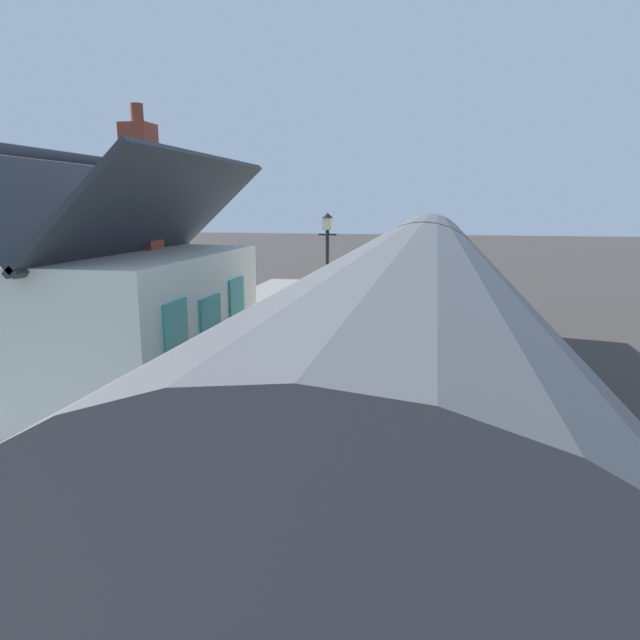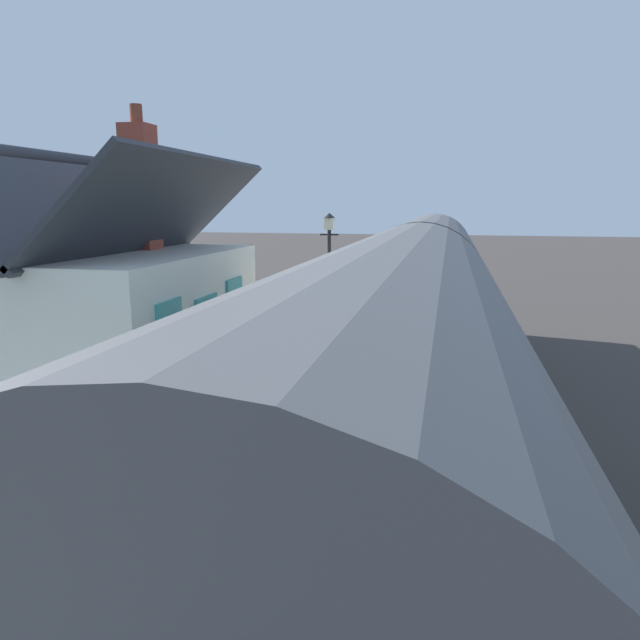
% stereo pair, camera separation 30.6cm
% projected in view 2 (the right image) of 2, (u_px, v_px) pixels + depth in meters
% --- Properties ---
extents(ground_plane, '(160.00, 160.00, 0.00)m').
position_uv_depth(ground_plane, '(374.00, 420.00, 12.52)').
color(ground_plane, '#383330').
extents(platform, '(32.00, 5.97, 0.93)m').
position_uv_depth(platform, '(204.00, 387.00, 13.29)').
color(platform, gray).
rests_on(platform, ground).
extents(platform_edge_coping, '(32.00, 0.36, 0.02)m').
position_uv_depth(platform_edge_coping, '(322.00, 376.00, 12.59)').
color(platform_edge_coping, beige).
rests_on(platform_edge_coping, platform).
extents(rail_near, '(52.00, 0.08, 0.14)m').
position_uv_depth(rail_near, '(450.00, 423.00, 12.16)').
color(rail_near, gray).
rests_on(rail_near, ground).
extents(rail_far, '(52.00, 0.08, 0.14)m').
position_uv_depth(rail_far, '(382.00, 418.00, 12.47)').
color(rail_far, gray).
rests_on(rail_far, ground).
extents(train, '(20.94, 2.73, 4.32)m').
position_uv_depth(train, '(418.00, 328.00, 11.41)').
color(train, black).
rests_on(train, ground).
extents(station_building, '(5.72, 3.78, 5.60)m').
position_uv_depth(station_building, '(124.00, 319.00, 10.88)').
color(station_building, white).
rests_on(station_building, platform).
extents(bench_platform_end, '(1.42, 0.49, 0.88)m').
position_uv_depth(bench_platform_end, '(294.00, 308.00, 18.20)').
color(bench_platform_end, teal).
rests_on(bench_platform_end, platform).
extents(planter_bench_left, '(0.94, 0.32, 0.55)m').
position_uv_depth(planter_bench_left, '(44.00, 553.00, 5.76)').
color(planter_bench_left, '#9E5138').
rests_on(planter_bench_left, platform).
extents(planter_edge_far, '(0.95, 0.32, 0.63)m').
position_uv_depth(planter_edge_far, '(289.00, 377.00, 11.52)').
color(planter_edge_far, black).
rests_on(planter_edge_far, platform).
extents(planter_corner_building, '(0.44, 0.44, 0.72)m').
position_uv_depth(planter_corner_building, '(352.00, 304.00, 19.46)').
color(planter_corner_building, black).
rests_on(planter_corner_building, platform).
extents(lamp_post_platform, '(0.32, 0.50, 3.49)m').
position_uv_depth(lamp_post_platform, '(329.00, 252.00, 15.54)').
color(lamp_post_platform, black).
rests_on(lamp_post_platform, platform).
extents(station_sign_board, '(0.96, 0.06, 1.57)m').
position_uv_depth(station_sign_board, '(348.00, 275.00, 20.67)').
color(station_sign_board, black).
rests_on(station_sign_board, platform).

